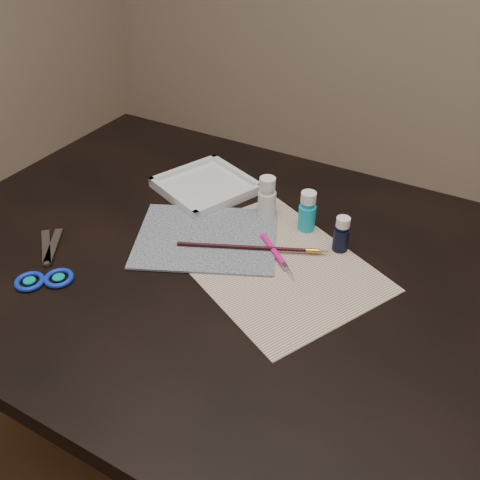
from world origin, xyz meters
The scene contains 11 objects.
ground centered at (0.00, 0.00, -0.01)m, with size 3.50×3.50×0.02m, color #422614.
table centered at (0.00, 0.00, 0.38)m, with size 1.30×0.90×0.75m, color black.
paper centered at (0.06, 0.02, 0.75)m, with size 0.39×0.30×0.00m, color silver.
canvas centered at (-0.09, 0.03, 0.75)m, with size 0.28×0.22×0.00m, color black.
paint_bottle_white centered at (-0.03, 0.16, 0.80)m, with size 0.04×0.04×0.09m, color white.
paint_bottle_cyan centered at (0.07, 0.16, 0.79)m, with size 0.04×0.04×0.09m, color #15ADCE.
paint_bottle_navy centered at (0.15, 0.13, 0.79)m, with size 0.03×0.03×0.08m, color black.
paintbrush centered at (0.01, 0.04, 0.76)m, with size 0.30×0.01×0.01m, color black, non-canonical shape.
craft_knife centered at (0.06, 0.04, 0.76)m, with size 0.15×0.01×0.01m, color #EA1286, non-canonical shape.
scissors centered at (-0.33, -0.19, 0.76)m, with size 0.21×0.11×0.01m, color silver, non-canonical shape.
palette_tray centered at (-0.20, 0.19, 0.76)m, with size 0.19×0.19×0.02m, color silver.
Camera 1 is at (0.40, -0.70, 1.39)m, focal length 40.00 mm.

